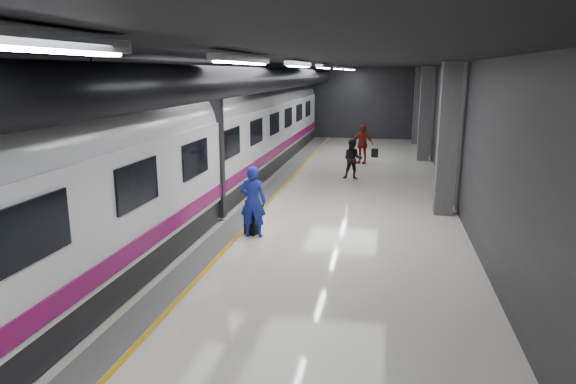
{
  "coord_description": "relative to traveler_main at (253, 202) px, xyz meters",
  "views": [
    {
      "loc": [
        2.79,
        -13.72,
        4.2
      ],
      "look_at": [
        0.43,
        -1.5,
        1.29
      ],
      "focal_mm": 32.0,
      "sensor_mm": 36.0,
      "label": 1
    }
  ],
  "objects": [
    {
      "name": "train",
      "position": [
        -2.7,
        1.26,
        1.13
      ],
      "size": [
        3.05,
        38.0,
        4.05
      ],
      "color": "black",
      "rests_on": "ground"
    },
    {
      "name": "shoulder_bag",
      "position": [
        -0.09,
        0.17,
        -0.2
      ],
      "size": [
        0.32,
        0.23,
        0.38
      ],
      "primitive_type": "cube",
      "rotation": [
        0.0,
        0.0,
        -0.28
      ],
      "color": "black",
      "rests_on": "suitcase_main"
    },
    {
      "name": "ground",
      "position": [
        0.55,
        1.26,
        -0.94
      ],
      "size": [
        40.0,
        40.0,
        0.0
      ],
      "primitive_type": "plane",
      "color": "silver",
      "rests_on": "ground"
    },
    {
      "name": "suitcase_main",
      "position": [
        -0.1,
        0.17,
        -0.67
      ],
      "size": [
        0.39,
        0.32,
        0.55
      ],
      "primitive_type": "cube",
      "rotation": [
        0.0,
        0.0,
        -0.36
      ],
      "color": "black",
      "rests_on": "ground"
    },
    {
      "name": "traveler_far_b",
      "position": [
        2.21,
        11.71,
        -0.02
      ],
      "size": [
        1.16,
        0.75,
        1.84
      ],
      "primitive_type": "imported",
      "rotation": [
        0.0,
        0.0,
        -0.3
      ],
      "color": "maroon",
      "rests_on": "ground"
    },
    {
      "name": "traveler_far_a",
      "position": [
        2.04,
        7.96,
        -0.14
      ],
      "size": [
        0.78,
        0.61,
        1.6
      ],
      "primitive_type": "imported",
      "rotation": [
        0.0,
        0.0,
        0.01
      ],
      "color": "black",
      "rests_on": "ground"
    },
    {
      "name": "traveler_main",
      "position": [
        0.0,
        0.0,
        0.0
      ],
      "size": [
        0.71,
        0.48,
        1.88
      ],
      "primitive_type": "imported",
      "rotation": [
        0.0,
        0.0,
        3.19
      ],
      "color": "#193FBD",
      "rests_on": "ground"
    },
    {
      "name": "suitcase_far",
      "position": [
        2.77,
        13.64,
        -0.72
      ],
      "size": [
        0.34,
        0.28,
        0.44
      ],
      "primitive_type": "cube",
      "rotation": [
        0.0,
        0.0,
        -0.34
      ],
      "color": "black",
      "rests_on": "ground"
    },
    {
      "name": "platform_hall",
      "position": [
        0.26,
        2.21,
        2.6
      ],
      "size": [
        10.02,
        40.02,
        4.51
      ],
      "color": "black",
      "rests_on": "ground"
    }
  ]
}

